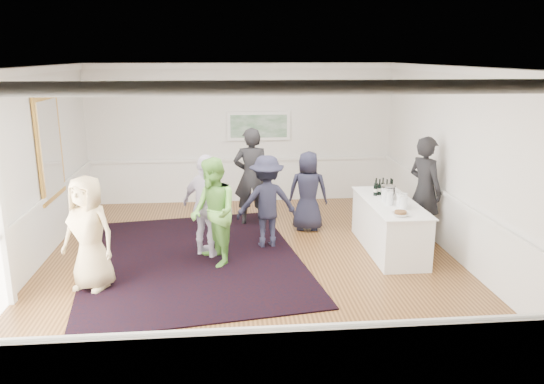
{
  "coord_description": "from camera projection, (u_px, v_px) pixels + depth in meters",
  "views": [
    {
      "loc": [
        -0.43,
        -8.2,
        3.39
      ],
      "look_at": [
        0.36,
        0.2,
        1.19
      ],
      "focal_mm": 35.0,
      "sensor_mm": 36.0,
      "label": 1
    }
  ],
  "objects": [
    {
      "name": "floor",
      "position": [
        252.0,
        265.0,
        8.79
      ],
      "size": [
        8.0,
        8.0,
        0.0
      ],
      "primitive_type": "plane",
      "color": "#905F2F",
      "rests_on": "ground"
    },
    {
      "name": "ceiling",
      "position": [
        250.0,
        67.0,
        7.98
      ],
      "size": [
        7.0,
        8.0,
        0.02
      ],
      "primitive_type": "cube",
      "color": "white",
      "rests_on": "wall_back"
    },
    {
      "name": "wall_left",
      "position": [
        22.0,
        175.0,
        8.07
      ],
      "size": [
        0.02,
        8.0,
        3.2
      ],
      "primitive_type": "cube",
      "color": "white",
      "rests_on": "floor"
    },
    {
      "name": "wall_right",
      "position": [
        463.0,
        166.0,
        8.7
      ],
      "size": [
        0.02,
        8.0,
        3.2
      ],
      "primitive_type": "cube",
      "color": "white",
      "rests_on": "floor"
    },
    {
      "name": "wall_back",
      "position": [
        241.0,
        134.0,
        12.24
      ],
      "size": [
        7.0,
        0.02,
        3.2
      ],
      "primitive_type": "cube",
      "color": "white",
      "rests_on": "floor"
    },
    {
      "name": "wall_front",
      "position": [
        276.0,
        270.0,
        4.53
      ],
      "size": [
        7.0,
        0.02,
        3.2
      ],
      "primitive_type": "cube",
      "color": "white",
      "rests_on": "floor"
    },
    {
      "name": "wainscoting",
      "position": [
        251.0,
        236.0,
        8.66
      ],
      "size": [
        7.0,
        8.0,
        1.0
      ],
      "primitive_type": null,
      "color": "white",
      "rests_on": "floor"
    },
    {
      "name": "mirror",
      "position": [
        50.0,
        147.0,
        9.28
      ],
      "size": [
        0.05,
        1.25,
        1.85
      ],
      "color": "gold",
      "rests_on": "wall_left"
    },
    {
      "name": "landscape_painting",
      "position": [
        259.0,
        126.0,
        12.18
      ],
      "size": [
        1.44,
        0.06,
        0.66
      ],
      "color": "white",
      "rests_on": "wall_back"
    },
    {
      "name": "area_rug",
      "position": [
        192.0,
        259.0,
        9.02
      ],
      "size": [
        4.2,
        5.14,
        0.02
      ],
      "primitive_type": "cube",
      "rotation": [
        0.0,
        0.0,
        0.15
      ],
      "color": "black",
      "rests_on": "floor"
    },
    {
      "name": "serving_table",
      "position": [
        389.0,
        226.0,
        9.34
      ],
      "size": [
        0.84,
        2.22,
        0.9
      ],
      "color": "white",
      "rests_on": "floor"
    },
    {
      "name": "bartender",
      "position": [
        425.0,
        190.0,
        9.61
      ],
      "size": [
        0.74,
        0.86,
        1.98
      ],
      "primitive_type": "imported",
      "rotation": [
        0.0,
        0.0,
        2.02
      ],
      "color": "black",
      "rests_on": "floor"
    },
    {
      "name": "guest_tan",
      "position": [
        89.0,
        233.0,
        7.71
      ],
      "size": [
        0.99,
        0.83,
        1.72
      ],
      "primitive_type": "imported",
      "rotation": [
        0.0,
        0.0,
        -0.4
      ],
      "color": "tan",
      "rests_on": "floor"
    },
    {
      "name": "guest_green",
      "position": [
        213.0,
        212.0,
        8.61
      ],
      "size": [
        0.94,
        1.05,
        1.79
      ],
      "primitive_type": "imported",
      "rotation": [
        0.0,
        0.0,
        -1.21
      ],
      "color": "#6BB347",
      "rests_on": "floor"
    },
    {
      "name": "guest_lilac",
      "position": [
        207.0,
        206.0,
        8.96
      ],
      "size": [
        1.08,
        1.0,
        1.77
      ],
      "primitive_type": "imported",
      "rotation": [
        0.0,
        0.0,
        2.45
      ],
      "color": "silver",
      "rests_on": "floor"
    },
    {
      "name": "guest_dark_a",
      "position": [
        267.0,
        202.0,
        9.44
      ],
      "size": [
        1.14,
        0.74,
        1.67
      ],
      "primitive_type": "imported",
      "rotation": [
        0.0,
        0.0,
        3.26
      ],
      "color": "#1D1D30",
      "rests_on": "floor"
    },
    {
      "name": "guest_dark_b",
      "position": [
        252.0,
        177.0,
        10.63
      ],
      "size": [
        0.77,
        0.54,
        1.99
      ],
      "primitive_type": "imported",
      "rotation": [
        0.0,
        0.0,
        3.04
      ],
      "color": "black",
      "rests_on": "floor"
    },
    {
      "name": "guest_navy",
      "position": [
        308.0,
        191.0,
        10.36
      ],
      "size": [
        0.85,
        0.63,
        1.58
      ],
      "primitive_type": "imported",
      "rotation": [
        0.0,
        0.0,
        2.96
      ],
      "color": "#1D1D30",
      "rests_on": "floor"
    },
    {
      "name": "wine_bottles",
      "position": [
        383.0,
        186.0,
        9.65
      ],
      "size": [
        0.38,
        0.21,
        0.31
      ],
      "color": "black",
      "rests_on": "serving_table"
    },
    {
      "name": "juice_pitchers",
      "position": [
        396.0,
        199.0,
        8.93
      ],
      "size": [
        0.34,
        0.62,
        0.24
      ],
      "color": "#71B03E",
      "rests_on": "serving_table"
    },
    {
      "name": "ice_bucket",
      "position": [
        388.0,
        193.0,
        9.37
      ],
      "size": [
        0.26,
        0.26,
        0.25
      ],
      "primitive_type": "cylinder",
      "color": "silver",
      "rests_on": "serving_table"
    },
    {
      "name": "nut_bowl",
      "position": [
        400.0,
        214.0,
        8.4
      ],
      "size": [
        0.26,
        0.26,
        0.08
      ],
      "color": "white",
      "rests_on": "serving_table"
    }
  ]
}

